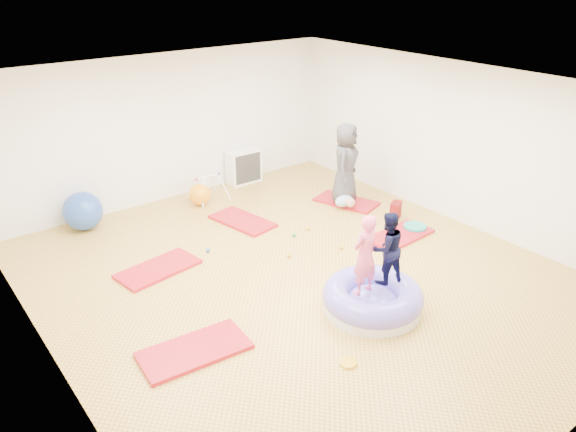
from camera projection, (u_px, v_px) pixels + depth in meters
room at (301, 191)px, 7.80m from camera, size 7.01×8.01×2.81m
gym_mat_front_left at (194, 350)px, 6.78m from camera, size 1.36×0.76×0.05m
gym_mat_mid_left at (158, 269)px, 8.56m from camera, size 1.31×0.80×0.05m
gym_mat_center_back at (243, 221)px, 10.12m from camera, size 0.81×1.30×0.05m
gym_mat_right at (400, 235)px, 9.60m from camera, size 1.22×0.67×0.05m
gym_mat_rear_right at (346, 202)px, 10.93m from camera, size 0.94×1.31×0.05m
inflatable_cushion at (372, 299)px, 7.55m from camera, size 1.36×1.36×0.43m
child_pink at (365, 252)px, 7.12m from camera, size 0.42×0.29×1.11m
child_navy at (387, 245)px, 7.39m from camera, size 0.57×0.49×1.02m
adult_caregiver at (346, 163)px, 10.58m from camera, size 0.90×0.83×1.54m
infant at (345, 201)px, 10.58m from camera, size 0.39×0.39×0.23m
ball_pit_balls at (281, 256)px, 8.92m from camera, size 2.89×2.33×0.07m
exercise_ball_blue at (83, 211)px, 9.74m from camera, size 0.68×0.68×0.68m
exercise_ball_orange at (200, 194)px, 10.77m from camera, size 0.42×0.42×0.42m
infant_play_gym at (208, 184)px, 10.93m from camera, size 0.66×0.63×0.51m
cube_shelf at (244, 166)px, 11.80m from camera, size 0.71×0.35×0.71m
balance_disc at (415, 228)px, 9.83m from camera, size 0.40×0.40×0.09m
backpack at (396, 210)px, 10.25m from camera, size 0.31×0.27×0.30m
yellow_toy at (348, 363)px, 6.58m from camera, size 0.21×0.21×0.03m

